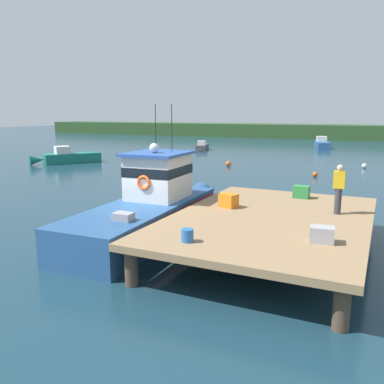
{
  "coord_description": "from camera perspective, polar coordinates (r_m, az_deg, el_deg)",
  "views": [
    {
      "loc": [
        7.95,
        -12.49,
        4.48
      ],
      "look_at": [
        1.2,
        1.69,
        1.4
      ],
      "focal_mm": 38.03,
      "sensor_mm": 36.0,
      "label": 1
    }
  ],
  "objects": [
    {
      "name": "crate_stack_near_edge",
      "position": [
        14.35,
        5.13,
        -1.2
      ],
      "size": [
        0.71,
        0.61,
        0.47
      ],
      "primitive_type": "cube",
      "rotation": [
        0.0,
        0.0,
        -0.32
      ],
      "color": "orange",
      "rests_on": "dock"
    },
    {
      "name": "mooring_buoy_channel_marker",
      "position": [
        30.07,
        16.88,
        2.4
      ],
      "size": [
        0.37,
        0.37,
        0.37
      ],
      "primitive_type": "sphere",
      "color": "#EA5B19",
      "rests_on": "ground"
    },
    {
      "name": "moored_boat_near_channel",
      "position": [
        38.18,
        -17.06,
        4.67
      ],
      "size": [
        4.51,
        5.65,
        1.55
      ],
      "color": "#196B5B",
      "rests_on": "ground"
    },
    {
      "name": "dock",
      "position": [
        13.33,
        10.94,
        -3.93
      ],
      "size": [
        6.0,
        9.0,
        1.2
      ],
      "color": "#4C3D2D",
      "rests_on": "ground"
    },
    {
      "name": "deckhand_by_the_boat",
      "position": [
        14.05,
        19.89,
        0.5
      ],
      "size": [
        0.36,
        0.22,
        1.63
      ],
      "color": "#383842",
      "rests_on": "dock"
    },
    {
      "name": "far_shoreline",
      "position": [
        74.99,
        19.54,
        7.95
      ],
      "size": [
        120.0,
        8.0,
        2.4
      ],
      "primitive_type": "cube",
      "color": "#284723",
      "rests_on": "ground"
    },
    {
      "name": "mooring_buoy_spare_mooring",
      "position": [
        36.13,
        23.01,
        3.4
      ],
      "size": [
        0.39,
        0.39,
        0.39
      ],
      "primitive_type": "sphere",
      "color": "silver",
      "rests_on": "ground"
    },
    {
      "name": "crate_single_far",
      "position": [
        10.97,
        17.78,
        -5.71
      ],
      "size": [
        0.65,
        0.51,
        0.42
      ],
      "primitive_type": "cube",
      "rotation": [
        0.0,
        0.0,
        0.12
      ],
      "color": "#9E9EA3",
      "rests_on": "dock"
    },
    {
      "name": "bait_bucket",
      "position": [
        10.51,
        -0.66,
        -6.11
      ],
      "size": [
        0.32,
        0.32,
        0.34
      ],
      "primitive_type": "cylinder",
      "color": "#2866B2",
      "rests_on": "dock"
    },
    {
      "name": "main_fishing_boat",
      "position": [
        15.33,
        -5.77,
        -2.06
      ],
      "size": [
        2.89,
        9.87,
        4.8
      ],
      "color": "#285184",
      "rests_on": "ground"
    },
    {
      "name": "moored_boat_outer_mooring",
      "position": [
        49.44,
        1.41,
        6.35
      ],
      "size": [
        2.16,
        4.6,
        1.15
      ],
      "color": "#4C4C51",
      "rests_on": "ground"
    },
    {
      "name": "crate_single_by_cleat",
      "position": [
        16.39,
        15.09,
        0.01
      ],
      "size": [
        0.6,
        0.44,
        0.48
      ],
      "primitive_type": "cube",
      "rotation": [
        0.0,
        0.0,
        0.0
      ],
      "color": "#2D8442",
      "rests_on": "dock"
    },
    {
      "name": "moored_boat_far_right",
      "position": [
        54.81,
        17.74,
        6.41
      ],
      "size": [
        2.66,
        5.93,
        1.48
      ],
      "color": "#285184",
      "rests_on": "ground"
    },
    {
      "name": "ground_plane",
      "position": [
        15.47,
        -6.76,
        -5.82
      ],
      "size": [
        200.0,
        200.0,
        0.0
      ],
      "primitive_type": "plane",
      "color": "#193847"
    },
    {
      "name": "mooring_buoy_outer",
      "position": [
        34.62,
        5.11,
        3.98
      ],
      "size": [
        0.44,
        0.44,
        0.44
      ],
      "primitive_type": "sphere",
      "color": "#EA5B19",
      "rests_on": "ground"
    }
  ]
}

